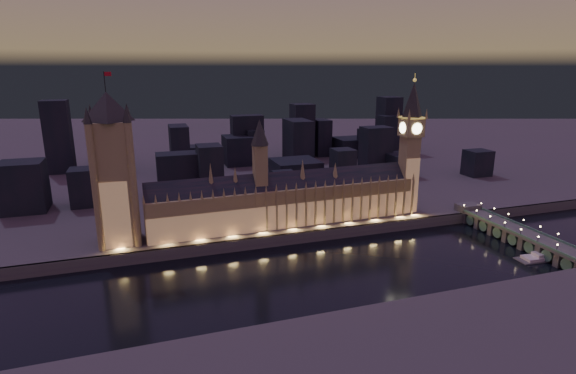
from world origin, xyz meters
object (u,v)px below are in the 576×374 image
object	(u,v)px
victoria_tower	(113,162)
westminster_bridge	(513,233)
elizabeth_tower	(411,137)
palace_of_westminster	(286,200)
river_boat	(551,256)

from	to	relation	value
victoria_tower	westminster_bridge	world-z (taller)	victoria_tower
victoria_tower	elizabeth_tower	distance (m)	218.08
palace_of_westminster	westminster_bridge	xyz separation A→B (m)	(149.55, -65.19, -20.38)
palace_of_westminster	victoria_tower	size ratio (longest dim) A/B	1.83
palace_of_westminster	victoria_tower	world-z (taller)	victoria_tower
victoria_tower	westminster_bridge	size ratio (longest dim) A/B	0.98
victoria_tower	elizabeth_tower	size ratio (longest dim) A/B	1.02
elizabeth_tower	victoria_tower	bearing A→B (deg)	-180.00
palace_of_westminster	river_boat	world-z (taller)	palace_of_westminster
victoria_tower	river_boat	world-z (taller)	victoria_tower
palace_of_westminster	river_boat	bearing A→B (deg)	-32.46
palace_of_westminster	victoria_tower	distance (m)	121.12
westminster_bridge	river_boat	distance (m)	31.35
palace_of_westminster	elizabeth_tower	distance (m)	110.64
palace_of_westminster	elizabeth_tower	bearing A→B (deg)	0.10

